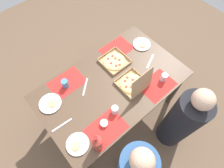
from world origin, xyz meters
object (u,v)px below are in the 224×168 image
at_px(cup_spare, 164,77).
at_px(condiment_bowl, 104,123).
at_px(plate_far_left, 142,44).
at_px(plate_near_right, 78,144).
at_px(pizza_box_edge_far, 134,83).
at_px(cup_clear_left, 115,110).
at_px(diner_left_seat, 181,121).
at_px(soda_bottle, 97,143).
at_px(pizza_box_corner_right, 115,61).
at_px(cup_dark, 65,84).
at_px(diner_right_seat, 134,168).
at_px(plate_middle, 51,103).

distance_m(cup_spare, condiment_bowl, 0.78).
distance_m(plate_far_left, plate_near_right, 1.34).
xyz_separation_m(pizza_box_edge_far, cup_spare, (-0.29, 0.15, 0.00)).
relative_size(cup_clear_left, diner_left_seat, 0.08).
height_order(plate_near_right, soda_bottle, soda_bottle).
xyz_separation_m(cup_spare, diner_left_seat, (0.09, 0.42, -0.28)).
relative_size(plate_near_right, cup_clear_left, 2.23).
distance_m(plate_near_right, diner_left_seat, 1.12).
height_order(pizza_box_corner_right, plate_near_right, pizza_box_corner_right).
distance_m(cup_dark, diner_left_seat, 1.30).
distance_m(pizza_box_corner_right, plate_far_left, 0.41).
distance_m(cup_clear_left, condiment_bowl, 0.16).
bearing_deg(diner_right_seat, condiment_bowl, -91.57).
distance_m(plate_middle, plate_near_right, 0.50).
xyz_separation_m(pizza_box_corner_right, cup_dark, (0.59, -0.10, 0.04)).
distance_m(plate_near_right, cup_clear_left, 0.46).
distance_m(pizza_box_corner_right, condiment_bowl, 0.73).
relative_size(cup_dark, condiment_bowl, 1.38).
relative_size(plate_near_right, diner_right_seat, 0.18).
bearing_deg(plate_near_right, soda_bottle, 134.17).
bearing_deg(pizza_box_corner_right, cup_spare, 114.47).
bearing_deg(pizza_box_corner_right, cup_clear_left, 49.04).
bearing_deg(pizza_box_corner_right, plate_middle, -1.85).
xyz_separation_m(pizza_box_edge_far, diner_left_seat, (-0.19, 0.57, -0.28)).
bearing_deg(plate_near_right, plate_middle, -93.01).
xyz_separation_m(plate_far_left, diner_left_seat, (0.27, 0.91, -0.24)).
bearing_deg(diner_right_seat, plate_far_left, -136.93).
xyz_separation_m(pizza_box_corner_right, cup_clear_left, (0.39, 0.45, 0.03)).
distance_m(pizza_box_edge_far, plate_near_right, 0.80).
height_order(plate_middle, soda_bottle, soda_bottle).
xyz_separation_m(plate_middle, condiment_bowl, (-0.27, 0.51, 0.01)).
distance_m(pizza_box_edge_far, diner_right_seat, 0.82).
bearing_deg(plate_middle, condiment_bowl, 118.17).
bearing_deg(cup_clear_left, plate_far_left, -152.05).
relative_size(plate_middle, condiment_bowl, 3.06).
bearing_deg(pizza_box_edge_far, cup_spare, 151.89).
bearing_deg(pizza_box_edge_far, diner_left_seat, 108.76).
xyz_separation_m(plate_far_left, condiment_bowl, (0.96, 0.46, 0.01)).
xyz_separation_m(cup_spare, condiment_bowl, (0.78, -0.04, -0.03)).
relative_size(pizza_box_edge_far, condiment_bowl, 4.28).
xyz_separation_m(pizza_box_edge_far, cup_clear_left, (0.34, 0.09, -0.00)).
bearing_deg(cup_spare, soda_bottle, 5.08).
distance_m(cup_dark, diner_right_seat, 1.07).
height_order(pizza_box_edge_far, soda_bottle, soda_bottle).
bearing_deg(cup_clear_left, soda_bottle, 24.56).
bearing_deg(diner_left_seat, plate_far_left, -106.68).
bearing_deg(plate_far_left, pizza_box_corner_right, -3.26).
bearing_deg(plate_far_left, soda_bottle, 27.00).
bearing_deg(plate_middle, plate_near_right, 86.99).
xyz_separation_m(pizza_box_corner_right, plate_near_right, (0.85, 0.47, -0.00)).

